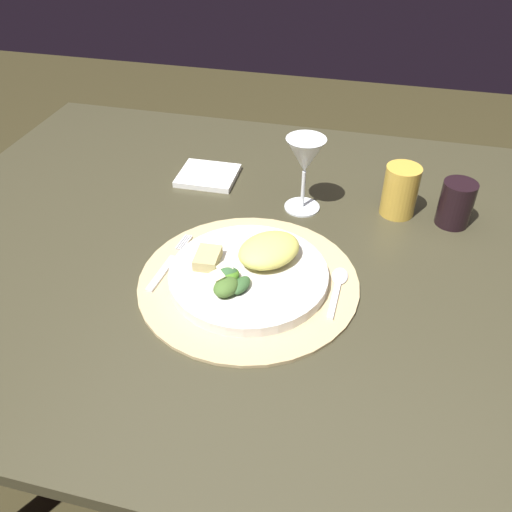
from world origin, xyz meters
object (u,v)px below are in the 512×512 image
(dining_table, at_px, (263,283))
(fork, at_px, (168,265))
(dark_tumbler, at_px, (456,204))
(amber_tumbler, at_px, (400,191))
(dinner_plate, at_px, (249,275))
(spoon, at_px, (338,283))
(napkin, at_px, (208,175))
(wine_glass, at_px, (305,158))

(dining_table, relative_size, fork, 8.55)
(fork, bearing_deg, dark_tumbler, 28.48)
(fork, bearing_deg, amber_tumbler, 35.82)
(dinner_plate, xyz_separation_m, amber_tumbler, (0.24, 0.28, 0.04))
(dinner_plate, relative_size, spoon, 2.08)
(spoon, bearing_deg, dining_table, 150.09)
(amber_tumbler, bearing_deg, dinner_plate, -130.13)
(dark_tumbler, bearing_deg, spoon, -128.52)
(fork, distance_m, dark_tumbler, 0.56)
(dinner_plate, bearing_deg, spoon, 9.81)
(spoon, distance_m, napkin, 0.45)
(fork, bearing_deg, dining_table, 36.56)
(spoon, xyz_separation_m, dark_tumbler, (0.20, 0.25, 0.04))
(dining_table, xyz_separation_m, dark_tumbler, (0.35, 0.16, 0.14))
(dinner_plate, relative_size, dark_tumbler, 2.98)
(dinner_plate, xyz_separation_m, fork, (-0.15, 0.00, -0.01))
(spoon, height_order, amber_tumbler, amber_tumbler)
(dining_table, height_order, spoon, spoon)
(spoon, distance_m, wine_glass, 0.27)
(dining_table, xyz_separation_m, wine_glass, (0.05, 0.14, 0.21))
(spoon, distance_m, dark_tumbler, 0.32)
(fork, relative_size, wine_glass, 1.06)
(dinner_plate, distance_m, spoon, 0.15)
(fork, relative_size, napkin, 1.30)
(wine_glass, bearing_deg, amber_tumbler, 8.55)
(dining_table, distance_m, amber_tumbler, 0.33)
(dining_table, height_order, amber_tumbler, amber_tumbler)
(dining_table, relative_size, spoon, 10.79)
(dining_table, relative_size, amber_tumbler, 13.54)
(fork, bearing_deg, wine_glass, 51.86)
(dinner_plate, height_order, amber_tumbler, amber_tumbler)
(fork, height_order, amber_tumbler, amber_tumbler)
(napkin, height_order, wine_glass, wine_glass)
(spoon, bearing_deg, dinner_plate, -170.19)
(dining_table, relative_size, wine_glass, 9.05)
(spoon, xyz_separation_m, amber_tumbler, (0.09, 0.26, 0.04))
(wine_glass, bearing_deg, dinner_plate, -100.66)
(dining_table, bearing_deg, fork, -143.44)
(dining_table, distance_m, dinner_plate, 0.16)
(wine_glass, xyz_separation_m, amber_tumbler, (0.19, 0.03, -0.06))
(dinner_plate, xyz_separation_m, napkin, (-0.18, 0.32, -0.01))
(fork, height_order, dark_tumbler, dark_tumbler)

